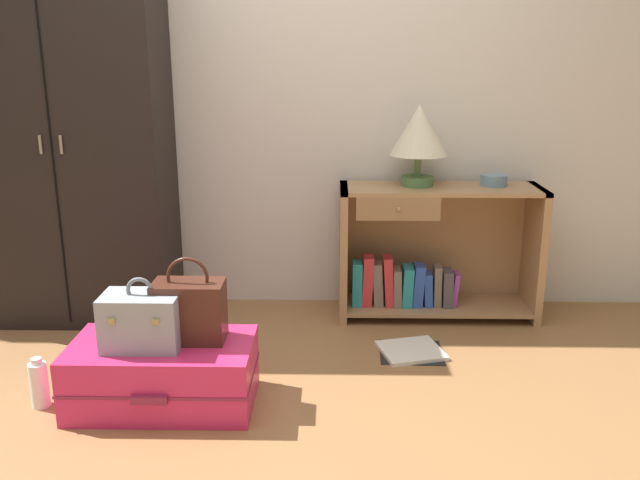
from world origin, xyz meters
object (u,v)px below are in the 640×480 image
at_px(suitcase_large, 163,374).
at_px(wardrobe, 69,138).
at_px(train_case, 142,320).
at_px(bottle, 39,384).
at_px(bowl, 494,180).
at_px(table_lamp, 419,133).
at_px(open_book_on_floor, 411,351).
at_px(bookshelf, 429,255).
at_px(handbag, 189,310).

bearing_deg(suitcase_large, wardrobe, 124.92).
height_order(train_case, bottle, train_case).
height_order(wardrobe, bowl, wardrobe).
bearing_deg(table_lamp, bowl, 1.31).
height_order(wardrobe, open_book_on_floor, wardrobe).
xyz_separation_m(wardrobe, bookshelf, (1.88, 0.06, -0.63)).
distance_m(bowl, open_book_on_floor, 1.02).
height_order(wardrobe, handbag, wardrobe).
relative_size(table_lamp, open_book_on_floor, 1.24).
bearing_deg(bookshelf, handbag, -138.50).
bearing_deg(table_lamp, bookshelf, -10.04).
bearing_deg(wardrobe, train_case, -58.37).
height_order(bookshelf, bottle, bookshelf).
bearing_deg(open_book_on_floor, bowl, 48.72).
distance_m(table_lamp, train_case, 1.71).
bearing_deg(table_lamp, train_case, -138.55).
distance_m(bookshelf, train_case, 1.65).
distance_m(bookshelf, bottle, 2.02).
relative_size(suitcase_large, handbag, 2.12).
bearing_deg(bookshelf, bowl, 4.02).
xyz_separation_m(bookshelf, handbag, (-1.10, -0.97, 0.06)).
distance_m(train_case, handbag, 0.19).
relative_size(wardrobe, bottle, 9.12).
xyz_separation_m(table_lamp, bottle, (-1.64, -1.06, -0.90)).
bearing_deg(open_book_on_floor, bottle, -161.24).
height_order(bowl, handbag, bowl).
distance_m(wardrobe, bottle, 1.33).
distance_m(wardrobe, bookshelf, 1.98).
relative_size(wardrobe, train_case, 6.39).
bearing_deg(wardrobe, table_lamp, 2.23).
xyz_separation_m(bowl, bottle, (-2.04, -1.07, -0.65)).
xyz_separation_m(bowl, handbag, (-1.43, -0.99, -0.35)).
bearing_deg(bowl, bottle, -152.38).
xyz_separation_m(suitcase_large, bottle, (-0.50, -0.03, -0.04)).
xyz_separation_m(table_lamp, suitcase_large, (-1.13, -1.03, -0.86)).
height_order(bowl, open_book_on_floor, bowl).
relative_size(bowl, suitcase_large, 0.19).
xyz_separation_m(bowl, train_case, (-1.60, -1.06, -0.37)).
relative_size(train_case, bottle, 1.43).
bearing_deg(suitcase_large, table_lamp, 42.18).
bearing_deg(train_case, wardrobe, 121.63).
xyz_separation_m(wardrobe, bottle, (0.17, -0.99, -0.87)).
distance_m(wardrobe, train_case, 1.30).
height_order(bowl, train_case, bowl).
bearing_deg(open_book_on_floor, train_case, -154.86).
xyz_separation_m(train_case, open_book_on_floor, (1.13, 0.53, -0.37)).
relative_size(wardrobe, suitcase_large, 2.61).
height_order(wardrobe, bookshelf, wardrobe).
bearing_deg(bookshelf, wardrobe, -178.28).
xyz_separation_m(bookshelf, suitcase_large, (-1.21, -1.01, -0.20)).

